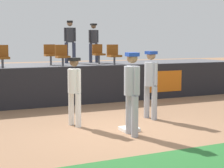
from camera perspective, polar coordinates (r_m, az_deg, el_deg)
name	(u,v)px	position (r m, az deg, el deg)	size (l,w,h in m)	color
ground_plane	(127,133)	(8.24, 2.44, -7.84)	(60.00, 60.00, 0.00)	#936B4C
first_base	(129,129)	(8.43, 2.81, -7.23)	(0.40, 0.40, 0.08)	white
player_fielder_home	(74,87)	(8.76, -6.08, -0.46)	(0.40, 0.56, 1.70)	white
player_runner_visitor	(132,88)	(7.84, 3.25, -0.61)	(0.38, 0.52, 1.85)	#9EA3AD
player_coach_visitor	(151,80)	(9.58, 6.26, 0.66)	(0.39, 0.51, 1.84)	#9EA3AD
field_wall	(74,86)	(11.77, -6.18, -0.27)	(18.00, 0.26, 1.28)	black
bleacher_platform	(53,80)	(14.22, -9.45, 0.60)	(18.00, 4.80, 1.14)	#59595E
seat_front_left	(2,56)	(12.65, -17.28, 4.36)	(0.46, 0.44, 0.84)	#4C4C51
seat_front_center	(62,55)	(13.08, -8.02, 4.67)	(0.46, 0.44, 0.84)	#4C4C51
seat_back_right	(98,53)	(15.48, -2.22, 5.05)	(0.46, 0.44, 0.84)	#4C4C51
seat_front_right	(114,54)	(13.79, 0.27, 4.84)	(0.47, 0.44, 0.84)	#4C4C51
seat_back_center	(50,53)	(14.82, -9.90, 4.88)	(0.47, 0.44, 0.84)	#4C4C51
spectator_hooded	(70,39)	(15.86, -6.77, 7.25)	(0.51, 0.43, 1.86)	#33384C
spectator_capped	(94,40)	(16.22, -2.97, 7.07)	(0.49, 0.37, 1.76)	#33384C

